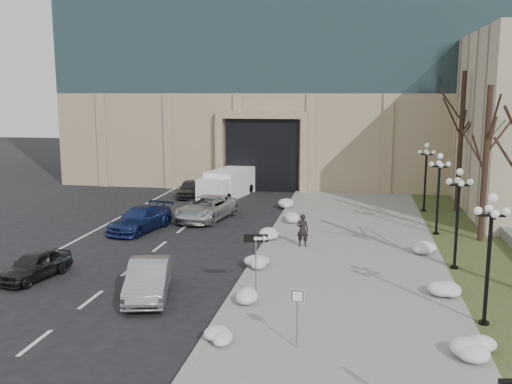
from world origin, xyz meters
TOP-DOWN VIEW (x-y plane):
  - sidewalk at (3.50, 14.00)m, footprint 9.00×40.00m
  - curb at (-1.00, 14.00)m, footprint 0.30×40.00m
  - grass_strip at (10.00, 14.00)m, footprint 4.00×40.00m
  - car_a at (-10.09, 7.98)m, footprint 2.20×3.88m
  - car_b at (-4.35, 6.75)m, footprint 2.61×4.72m
  - car_c at (-8.80, 17.17)m, footprint 3.05×5.24m
  - car_d at (-5.73, 20.75)m, footprint 3.55×5.84m
  - car_e at (-9.12, 28.26)m, footprint 2.06×4.08m
  - pedestrian at (1.02, 15.04)m, footprint 0.67×0.47m
  - box_truck at (-6.25, 28.94)m, footprint 3.43×6.87m
  - one_way_sign at (0.10, 7.27)m, footprint 1.00×0.32m
  - keep_sign at (2.04, 2.93)m, footprint 0.44×0.06m
  - snow_clump_b at (-0.49, 2.64)m, footprint 1.10×1.60m
  - snow_clump_c at (-0.46, 6.55)m, footprint 1.10×1.60m
  - snow_clump_d at (-0.88, 11.07)m, footprint 1.10×1.60m
  - snow_clump_e at (-0.69, 15.89)m, footprint 1.10×1.60m
  - snow_clump_f at (-0.44, 20.68)m, footprint 1.10×1.60m
  - snow_clump_g at (-0.82, 25.30)m, footprint 1.10×1.60m
  - snow_clump_h at (7.51, 3.39)m, footprint 1.10×1.60m
  - snow_clump_i at (7.46, 8.62)m, footprint 1.10×1.60m
  - snow_clump_j at (7.36, 14.44)m, footprint 1.10×1.60m
  - lamppost_a at (8.30, 6.00)m, footprint 1.18×1.18m
  - lamppost_b at (8.30, 12.50)m, footprint 1.18×1.18m
  - lamppost_c at (8.30, 19.00)m, footprint 1.18×1.18m
  - lamppost_d at (8.30, 25.50)m, footprint 1.18×1.18m
  - tree_mid at (10.50, 18.00)m, footprint 3.20×3.20m
  - tree_far at (10.50, 26.00)m, footprint 3.20×3.20m

SIDE VIEW (x-z plane):
  - grass_strip at x=10.00m, z-range 0.00..0.10m
  - sidewalk at x=3.50m, z-range 0.00..0.12m
  - curb at x=-1.00m, z-range 0.00..0.14m
  - snow_clump_b at x=-0.49m, z-range 0.12..0.48m
  - snow_clump_c at x=-0.46m, z-range 0.12..0.48m
  - snow_clump_d at x=-0.88m, z-range 0.12..0.48m
  - snow_clump_e at x=-0.69m, z-range 0.12..0.48m
  - snow_clump_f at x=-0.44m, z-range 0.12..0.48m
  - snow_clump_g at x=-0.82m, z-range 0.12..0.48m
  - snow_clump_h at x=7.51m, z-range 0.12..0.48m
  - snow_clump_i at x=7.46m, z-range 0.12..0.48m
  - snow_clump_j at x=7.36m, z-range 0.12..0.48m
  - car_a at x=-10.09m, z-range 0.00..1.24m
  - car_e at x=-9.12m, z-range 0.00..1.33m
  - car_c at x=-8.80m, z-range 0.00..1.43m
  - car_b at x=-4.35m, z-range 0.00..1.47m
  - car_d at x=-5.73m, z-range 0.00..1.51m
  - pedestrian at x=1.02m, z-range 0.12..1.85m
  - box_truck at x=-6.25m, z-range -0.03..2.05m
  - keep_sign at x=2.04m, z-range 0.48..2.54m
  - one_way_sign at x=0.10m, z-range 0.86..3.51m
  - lamppost_a at x=8.30m, z-range 0.69..5.45m
  - lamppost_b at x=8.30m, z-range 0.69..5.45m
  - lamppost_c at x=8.30m, z-range 0.69..5.45m
  - lamppost_d at x=8.30m, z-range 0.69..5.45m
  - tree_mid at x=10.50m, z-range 1.25..9.75m
  - tree_far at x=10.50m, z-range 1.40..10.90m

